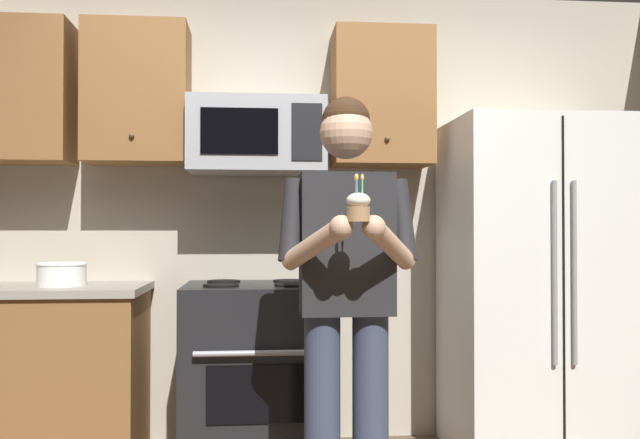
# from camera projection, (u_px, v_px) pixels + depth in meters

# --- Properties ---
(wall_back) EXTENTS (4.40, 0.10, 2.60)m
(wall_back) POSITION_uv_depth(u_px,v_px,m) (282.00, 214.00, 4.06)
(wall_back) COLOR #B7AD99
(wall_back) RESTS_ON ground
(oven_range) EXTENTS (0.76, 0.70, 0.93)m
(oven_range) POSITION_uv_depth(u_px,v_px,m) (257.00, 371.00, 3.64)
(oven_range) COLOR black
(oven_range) RESTS_ON ground
(microwave) EXTENTS (0.74, 0.41, 0.40)m
(microwave) POSITION_uv_depth(u_px,v_px,m) (257.00, 136.00, 3.78)
(microwave) COLOR #9EA0A5
(refrigerator) EXTENTS (0.90, 0.75, 1.80)m
(refrigerator) POSITION_uv_depth(u_px,v_px,m) (534.00, 287.00, 3.74)
(refrigerator) COLOR white
(refrigerator) RESTS_ON ground
(cabinet_row_upper) EXTENTS (2.78, 0.36, 0.76)m
(cabinet_row_upper) POSITION_uv_depth(u_px,v_px,m) (152.00, 95.00, 3.78)
(cabinet_row_upper) COLOR brown
(counter_left) EXTENTS (1.44, 0.66, 0.92)m
(counter_left) POSITION_uv_depth(u_px,v_px,m) (2.00, 375.00, 3.54)
(counter_left) COLOR brown
(counter_left) RESTS_ON ground
(bowl_large_white) EXTENTS (0.25, 0.25, 0.12)m
(bowl_large_white) POSITION_uv_depth(u_px,v_px,m) (62.00, 274.00, 3.56)
(bowl_large_white) COLOR white
(bowl_large_white) RESTS_ON counter_left
(person) EXTENTS (0.60, 0.48, 1.76)m
(person) POSITION_uv_depth(u_px,v_px,m) (347.00, 281.00, 2.84)
(person) COLOR #383F59
(person) RESTS_ON ground
(cupcake) EXTENTS (0.09, 0.09, 0.17)m
(cupcake) POSITION_uv_depth(u_px,v_px,m) (358.00, 206.00, 2.51)
(cupcake) COLOR #A87F56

